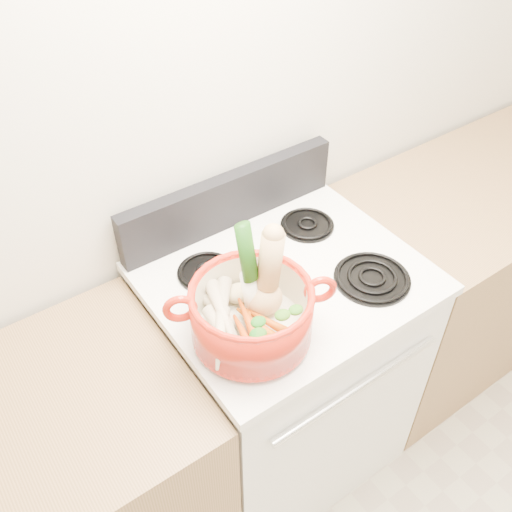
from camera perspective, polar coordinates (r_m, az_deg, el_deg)
wall_back at (r=1.70m, az=-3.84°, el=13.50°), size 3.50×0.02×2.60m
stove_body at (r=2.05m, az=2.58°, el=-11.71°), size 0.76×0.65×0.92m
cooktop at (r=1.69m, az=3.07°, el=-2.21°), size 0.78×0.67×0.03m
control_backsplash at (r=1.81m, az=-2.62°, el=5.65°), size 0.76×0.05×0.18m
oven_handle at (r=1.65m, az=10.22°, el=-12.84°), size 0.60×0.02×0.02m
counter_right at (r=2.65m, az=21.38°, el=-0.19°), size 1.36×0.65×0.90m
burner_front_left at (r=1.51m, az=1.03°, el=-7.98°), size 0.22×0.22×0.02m
burner_front_right at (r=1.69m, az=11.54°, el=-2.10°), size 0.22×0.22×0.02m
burner_back_left at (r=1.68m, az=-4.97°, el=-1.50°), size 0.17×0.17×0.02m
burner_back_right at (r=1.85m, az=5.15°, el=3.21°), size 0.17×0.17×0.02m
dutch_oven at (r=1.44m, az=-0.46°, el=-5.74°), size 0.41×0.41×0.15m
pot_handle_left at (r=1.40m, az=-7.61°, el=-5.25°), size 0.09×0.05×0.09m
pot_handle_right at (r=1.44m, az=6.44°, el=-3.35°), size 0.09×0.05×0.09m
squash at (r=1.42m, az=0.82°, el=-1.99°), size 0.14×0.12×0.26m
leek at (r=1.40m, az=-0.53°, el=-1.65°), size 0.06×0.11×0.29m
ginger at (r=1.52m, az=-1.66°, el=-3.77°), size 0.11×0.09×0.05m
parsnip_0 at (r=1.47m, az=-2.95°, el=-5.81°), size 0.09×0.24×0.07m
parsnip_1 at (r=1.42m, az=-3.16°, el=-7.89°), size 0.05×0.19×0.05m
parsnip_2 at (r=1.46m, az=-3.03°, el=-5.96°), size 0.07×0.18×0.05m
parsnip_3 at (r=1.40m, az=-3.61°, el=-8.11°), size 0.14×0.16×0.05m
parsnip_4 at (r=1.45m, az=-3.37°, el=-5.51°), size 0.15×0.19×0.06m
parsnip_5 at (r=1.43m, az=-3.26°, el=-5.93°), size 0.09×0.22×0.06m
carrot_0 at (r=1.45m, az=0.27°, el=-7.06°), size 0.06×0.16×0.04m
carrot_1 at (r=1.42m, az=-1.03°, el=-8.26°), size 0.06×0.16×0.05m
carrot_2 at (r=1.45m, az=1.21°, el=-6.69°), size 0.08×0.15×0.04m
carrot_3 at (r=1.41m, az=-0.28°, el=-7.93°), size 0.09×0.14×0.04m
carrot_4 at (r=1.43m, az=-0.78°, el=-6.53°), size 0.07×0.15×0.04m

